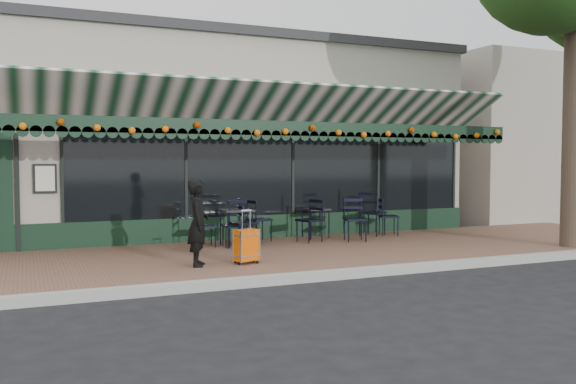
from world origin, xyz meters
name	(u,v)px	position (x,y,z in m)	size (l,w,h in m)	color
ground	(314,280)	(0.00, 0.00, 0.00)	(80.00, 80.00, 0.00)	black
sidewalk	(266,256)	(0.00, 2.00, 0.07)	(18.00, 4.00, 0.15)	brown
curb	(316,276)	(0.00, -0.08, 0.07)	(18.00, 0.16, 0.15)	#9E9E99
restaurant_building	(187,144)	(0.00, 7.84, 2.27)	(12.00, 9.60, 4.50)	#A39A8E
neighbor_building_right	(544,145)	(13.00, 8.00, 2.40)	(12.00, 8.00, 4.80)	#A39C8F
woman	(198,223)	(-1.52, 1.10, 0.84)	(0.51, 0.33, 1.39)	black
suitcase	(246,246)	(-0.74, 1.00, 0.44)	(0.43, 0.33, 0.88)	#E25607
cafe_table_a	(316,211)	(1.76, 3.56, 0.73)	(0.52, 0.52, 0.64)	black
cafe_table_b	(236,213)	(-0.24, 3.01, 0.81)	(0.59, 0.59, 0.73)	black
chair_a_left	(309,221)	(1.34, 2.98, 0.60)	(0.45, 0.45, 0.89)	black
chair_a_right	(389,217)	(3.47, 3.30, 0.57)	(0.42, 0.42, 0.84)	black
chair_a_front	(355,220)	(2.28, 2.72, 0.60)	(0.45, 0.45, 0.90)	black
chair_a_extra	(373,213)	(3.11, 3.40, 0.65)	(0.50, 0.50, 1.01)	black
chair_b_left	(233,226)	(-0.32, 2.98, 0.55)	(0.40, 0.40, 0.81)	black
chair_b_right	(260,220)	(0.45, 3.55, 0.59)	(0.44, 0.44, 0.88)	black
chair_b_front	(243,224)	(-0.18, 2.76, 0.62)	(0.47, 0.47, 0.93)	black
chair_solo	(205,227)	(-0.83, 3.16, 0.54)	(0.39, 0.39, 0.79)	black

